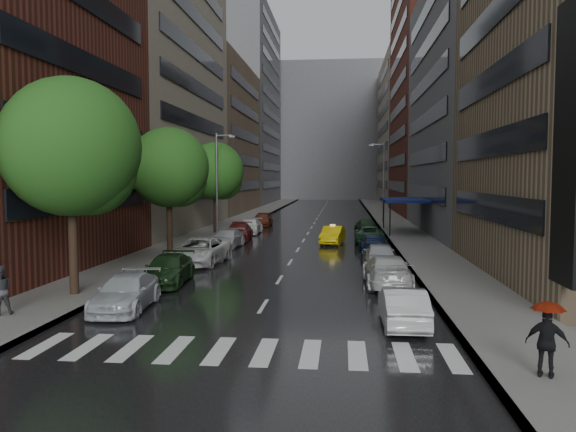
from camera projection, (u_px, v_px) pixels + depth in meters
The scene contains 18 objects.
ground at pixel (247, 333), 19.13m from camera, with size 220.00×220.00×0.00m, color gray.
road at pixel (316, 220), 68.77m from camera, with size 14.00×140.00×0.01m, color black.
sidewalk_left at pixel (244, 219), 69.64m from camera, with size 4.00×140.00×0.15m, color gray.
sidewalk_right at pixel (390, 220), 67.90m from camera, with size 4.00×140.00×0.15m, color gray.
crosswalk at pixel (242, 351), 17.12m from camera, with size 13.15×2.80×0.01m.
buildings_left at pixel (211, 100), 77.83m from camera, with size 8.00×108.00×38.00m.
buildings_right at pixel (434, 102), 72.93m from camera, with size 8.05×109.10×36.00m.
building_far at pixel (330, 133), 135.17m from camera, with size 40.00×14.00×32.00m, color slate.
tree_near at pixel (71, 147), 24.45m from camera, with size 6.06×6.06×9.67m.
tree_mid at pixel (169, 168), 38.24m from camera, with size 5.46×5.46×8.71m.
tree_far at pixel (215, 171), 52.13m from camera, with size 5.37×5.37×8.55m.
taxi at pixel (333, 235), 44.54m from camera, with size 1.50×4.30×1.42m, color yellow.
parked_cars_left at pixel (221, 241), 40.08m from camera, with size 3.12×43.18×1.59m.
parked_cars_right at pixel (376, 248), 36.50m from camera, with size 2.48×37.14×1.55m.
ped_red_umbrella at pixel (548, 333), 14.43m from camera, with size 1.14×0.82×2.01m.
street_lamp_left at pixel (218, 182), 49.32m from camera, with size 1.74×0.22×9.00m.
street_lamp_right at pixel (383, 181), 62.72m from camera, with size 1.74×0.22×9.00m.
awning at pixel (404, 200), 52.79m from camera, with size 4.00×8.00×3.12m.
Camera 1 is at (3.23, -18.58, 5.33)m, focal length 35.00 mm.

